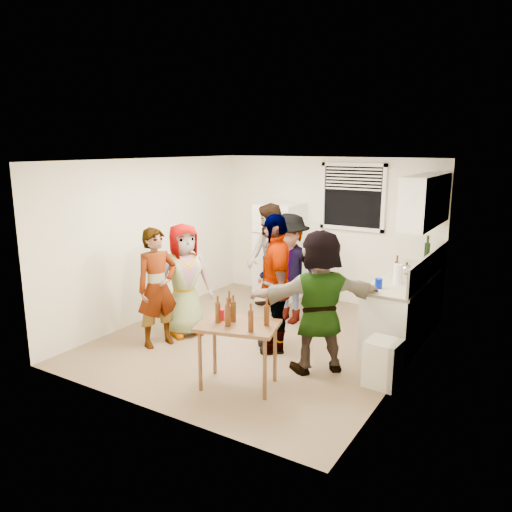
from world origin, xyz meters
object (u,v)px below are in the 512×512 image
Objects in this scene: wine_bottle at (426,264)px; red_cup at (220,320)px; guest_grey at (186,334)px; guest_back_left at (269,313)px; blue_cup at (378,288)px; guest_black at (275,349)px; serving_table at (239,385)px; guest_stripe at (160,344)px; trash_bin at (383,364)px; beer_bottle_table at (228,326)px; guest_orange at (317,369)px; refrigerator at (279,251)px; guest_back_right at (288,321)px; beer_bottle_counter at (396,279)px; kettle at (406,274)px.

wine_bottle is 3.67m from red_cup.
guest_back_left is (0.57, 1.44, 0.00)m from guest_grey.
blue_cup is 1.60m from guest_black.
serving_table reaches higher than guest_stripe.
beer_bottle_table reaches higher than trash_bin.
wine_bottle reaches higher than guest_orange.
serving_table is 0.78m from red_cup.
serving_table is (-1.25, -3.36, -0.90)m from wine_bottle.
serving_table is 3.67× the size of beer_bottle_table.
blue_cup reaches higher than guest_black.
red_cup is 1.75m from guest_grey.
refrigerator is 13.36× the size of red_cup.
trash_bin is at bearing -61.37° from guest_stripe.
red_cup is at bearing -72.66° from refrigerator.
red_cup is (-1.64, -0.86, 0.49)m from trash_bin.
refrigerator reaches higher than guest_grey.
trash_bin is (0.14, -2.48, -0.65)m from wine_bottle.
wine_bottle is 2.59× the size of blue_cup.
blue_cup is 1.87m from guest_back_right.
red_cup is 1.41m from guest_orange.
refrigerator is at bearing 107.34° from red_cup.
serving_table is at bearing -122.00° from blue_cup.
guest_orange is at bearing -109.82° from beer_bottle_counter.
kettle is 3.61m from guest_stripe.
trash_bin reaches higher than guest_back_right.
refrigerator is at bearing -176.55° from wine_bottle.
guest_black is at bearing -156.19° from blue_cup.
kettle is at bearing 61.62° from red_cup.
refrigerator is at bearing 145.05° from guest_back_left.
serving_table is 0.54× the size of guest_stripe.
kettle is at bearing 101.07° from guest_black.
guest_black is (-1.27, -1.13, -0.90)m from beer_bottle_counter.
serving_table is 0.54× the size of guest_grey.
wine_bottle is 2.31m from guest_back_right.
beer_bottle_counter is at bearing 59.07° from red_cup.
trash_bin is 0.29× the size of guest_black.
serving_table is 1.04m from guest_orange.
guest_stripe is (-2.99, -0.43, -0.25)m from trash_bin.
blue_cup is at bearing -96.98° from wine_bottle.
serving_table is 1.66m from guest_stripe.
wine_bottle reaches higher than guest_stripe.
red_cup is at bearing 176.87° from serving_table.
guest_stripe is (-0.06, -0.50, 0.00)m from guest_grey.
wine_bottle is at bearing 104.03° from kettle.
kettle is 2.98m from beer_bottle_table.
blue_cup reaches higher than trash_bin.
blue_cup is 0.08× the size of guest_back_right.
refrigerator is at bearing 111.22° from serving_table.
guest_back_right reaches higher than guest_stripe.
guest_back_left is at bearing 162.17° from guest_back_right.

